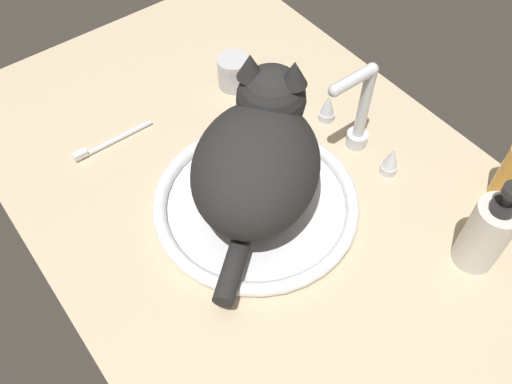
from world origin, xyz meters
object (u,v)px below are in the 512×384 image
object	(u,v)px
cat	(259,154)
toothbrush	(112,141)
faucet	(358,118)
metal_jar	(233,72)
sink_basin	(256,202)
soap_pump_bottle	(487,233)

from	to	relation	value
cat	toothbrush	distance (cm)	31.90
faucet	toothbrush	size ratio (longest dim) A/B	1.24
metal_jar	toothbrush	distance (cm)	27.67
cat	metal_jar	world-z (taller)	cat
faucet	metal_jar	bearing A→B (deg)	-163.74
sink_basin	soap_pump_bottle	size ratio (longest dim) A/B	1.92
faucet	metal_jar	world-z (taller)	faucet
faucet	metal_jar	size ratio (longest dim) A/B	2.97
cat	metal_jar	bearing A→B (deg)	152.55
metal_jar	soap_pump_bottle	xyz separation A→B (cm)	(55.87, 6.53, 3.75)
sink_basin	metal_jar	size ratio (longest dim) A/B	5.27
faucet	metal_jar	xyz separation A→B (cm)	(-26.86, -7.83, -3.99)
metal_jar	soap_pump_bottle	bearing A→B (deg)	6.66
sink_basin	metal_jar	xyz separation A→B (cm)	(-26.86, 14.87, 2.31)
metal_jar	faucet	bearing A→B (deg)	16.26
faucet	cat	bearing A→B (deg)	-93.46
soap_pump_bottle	sink_basin	bearing A→B (deg)	-143.59
soap_pump_bottle	metal_jar	bearing A→B (deg)	-173.34
metal_jar	toothbrush	size ratio (longest dim) A/B	0.42
metal_jar	toothbrush	xyz separation A→B (cm)	(-0.94, -27.52, -2.72)
sink_basin	faucet	size ratio (longest dim) A/B	1.77
metal_jar	soap_pump_bottle	world-z (taller)	soap_pump_bottle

